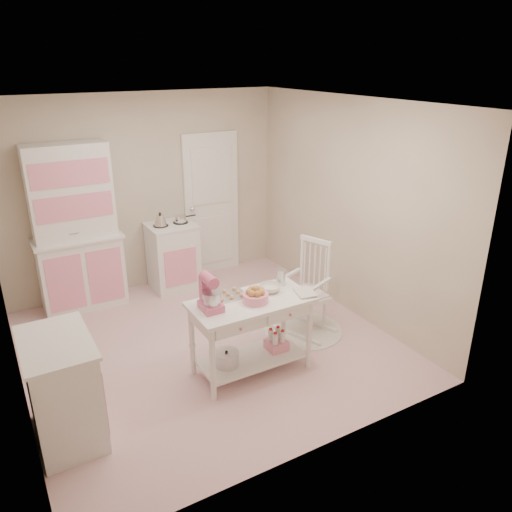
{
  "coord_description": "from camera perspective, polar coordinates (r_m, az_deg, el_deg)",
  "views": [
    {
      "loc": [
        -1.94,
        -4.44,
        3.0
      ],
      "look_at": [
        0.52,
        -0.17,
        1.02
      ],
      "focal_mm": 35.0,
      "sensor_mm": 36.0,
      "label": 1
    }
  ],
  "objects": [
    {
      "name": "mixing_bowl",
      "position": [
        5.02,
        1.58,
        -3.7
      ],
      "size": [
        0.22,
        0.22,
        0.07
      ],
      "primitive_type": "imported",
      "color": "silver",
      "rests_on": "work_table"
    },
    {
      "name": "rocking_chair",
      "position": [
        5.71,
        5.57,
        -3.67
      ],
      "size": [
        0.71,
        0.85,
        1.1
      ],
      "primitive_type": "cube",
      "rotation": [
        0.0,
        0.0,
        0.38
      ],
      "color": "white",
      "rests_on": "ground"
    },
    {
      "name": "door",
      "position": [
        7.22,
        -5.09,
        5.87
      ],
      "size": [
        0.82,
        0.05,
        2.04
      ],
      "primitive_type": "cube",
      "color": "white",
      "rests_on": "ground"
    },
    {
      "name": "recipe_book",
      "position": [
        4.97,
        4.66,
        -4.32
      ],
      "size": [
        0.23,
        0.28,
        0.02
      ],
      "primitive_type": "imported",
      "rotation": [
        0.0,
        0.0,
        -0.22
      ],
      "color": "silver",
      "rests_on": "work_table"
    },
    {
      "name": "lace_rug",
      "position": [
        5.96,
        5.38,
        -8.4
      ],
      "size": [
        0.92,
        0.92,
        0.01
      ],
      "primitive_type": "cylinder",
      "color": "white",
      "rests_on": "ground"
    },
    {
      "name": "hutch",
      "position": [
        6.48,
        -19.9,
        2.93
      ],
      "size": [
        1.06,
        0.5,
        2.08
      ],
      "primitive_type": "cube",
      "color": "white",
      "rests_on": "ground"
    },
    {
      "name": "stove",
      "position": [
        6.91,
        -9.47,
        0.0
      ],
      "size": [
        0.62,
        0.57,
        0.92
      ],
      "primitive_type": "cube",
      "color": "white",
      "rests_on": "ground"
    },
    {
      "name": "room_shell",
      "position": [
        5.03,
        -6.08,
        6.16
      ],
      "size": [
        3.84,
        3.84,
        2.62
      ],
      "color": "#D5858A",
      "rests_on": "ground"
    },
    {
      "name": "stand_mixer",
      "position": [
        4.63,
        -5.24,
        -4.26
      ],
      "size": [
        0.2,
        0.28,
        0.34
      ],
      "primitive_type": "cube",
      "rotation": [
        0.0,
        0.0,
        -0.0
      ],
      "color": "#D55A85",
      "rests_on": "work_table"
    },
    {
      "name": "cookie_tray",
      "position": [
        4.93,
        -3.11,
        -4.56
      ],
      "size": [
        0.34,
        0.24,
        0.02
      ],
      "primitive_type": "cube",
      "color": "silver",
      "rests_on": "work_table"
    },
    {
      "name": "base_cabinet",
      "position": [
        4.52,
        -21.2,
        -14.04
      ],
      "size": [
        0.54,
        0.84,
        0.92
      ],
      "primitive_type": "cube",
      "color": "white",
      "rests_on": "ground"
    },
    {
      "name": "work_table",
      "position": [
        5.05,
        -0.54,
        -9.13
      ],
      "size": [
        1.2,
        0.6,
        0.8
      ],
      "primitive_type": "cube",
      "color": "white",
      "rests_on": "ground"
    },
    {
      "name": "metal_pitcher",
      "position": [
        5.15,
        2.84,
        -2.42
      ],
      "size": [
        0.1,
        0.1,
        0.17
      ],
      "primitive_type": "cylinder",
      "color": "silver",
      "rests_on": "work_table"
    },
    {
      "name": "bread_basket",
      "position": [
        4.81,
        -0.06,
        -4.78
      ],
      "size": [
        0.25,
        0.25,
        0.09
      ],
      "primitive_type": "cylinder",
      "color": "pink",
      "rests_on": "work_table"
    }
  ]
}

